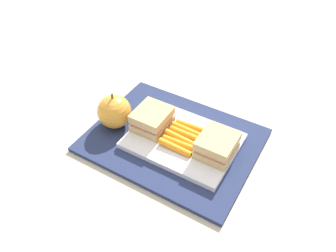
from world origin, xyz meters
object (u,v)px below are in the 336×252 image
(food_tray, at_px, (183,141))
(carrot_sticks_bundle, at_px, (183,137))
(sandwich_half_left, at_px, (217,145))
(apple, at_px, (114,112))
(sandwich_half_right, at_px, (152,119))

(food_tray, relative_size, carrot_sticks_bundle, 2.65)
(food_tray, relative_size, sandwich_half_left, 2.88)
(sandwich_half_left, bearing_deg, apple, 6.28)
(carrot_sticks_bundle, bearing_deg, sandwich_half_left, -179.74)
(apple, bearing_deg, food_tray, -170.72)
(sandwich_half_left, relative_size, apple, 0.91)
(sandwich_half_left, distance_m, sandwich_half_right, 0.16)
(food_tray, distance_m, sandwich_half_right, 0.08)
(sandwich_half_right, bearing_deg, sandwich_half_left, 180.00)
(carrot_sticks_bundle, xyz_separation_m, apple, (0.16, 0.03, 0.02))
(food_tray, xyz_separation_m, carrot_sticks_bundle, (-0.00, 0.00, 0.01))
(food_tray, height_order, apple, apple)
(food_tray, relative_size, apple, 2.63)
(sandwich_half_left, distance_m, carrot_sticks_bundle, 0.08)
(carrot_sticks_bundle, height_order, apple, apple)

